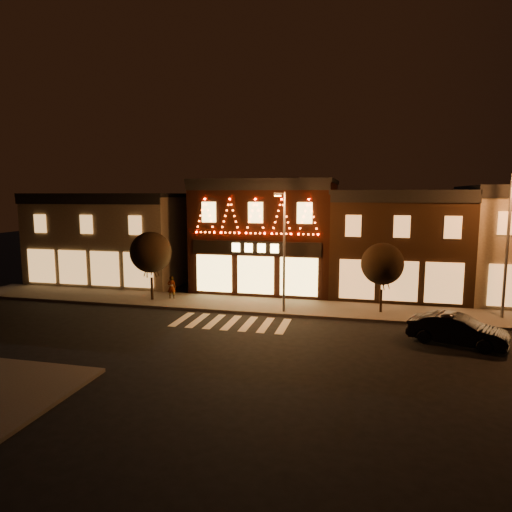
% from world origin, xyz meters
% --- Properties ---
extents(ground, '(120.00, 120.00, 0.00)m').
position_xyz_m(ground, '(0.00, 0.00, 0.00)').
color(ground, black).
rests_on(ground, ground).
extents(sidewalk_far, '(44.00, 4.00, 0.15)m').
position_xyz_m(sidewalk_far, '(2.00, 8.00, 0.07)').
color(sidewalk_far, '#47423D').
rests_on(sidewalk_far, ground).
extents(building_left, '(12.20, 8.28, 7.30)m').
position_xyz_m(building_left, '(-13.00, 13.99, 3.66)').
color(building_left, brown).
rests_on(building_left, ground).
extents(building_pulp, '(10.20, 8.34, 8.30)m').
position_xyz_m(building_pulp, '(0.00, 13.98, 4.16)').
color(building_pulp, black).
rests_on(building_pulp, ground).
extents(building_right_a, '(9.20, 8.28, 7.50)m').
position_xyz_m(building_right_a, '(9.50, 13.99, 3.76)').
color(building_right_a, '#352012').
rests_on(building_right_a, ground).
extents(streetlamp_mid, '(0.47, 1.66, 7.21)m').
position_xyz_m(streetlamp_mid, '(2.54, 6.39, 4.38)').
color(streetlamp_mid, '#59595E').
rests_on(streetlamp_mid, sidewalk_far).
extents(streetlamp_right, '(0.76, 1.87, 8.19)m').
position_xyz_m(streetlamp_right, '(15.16, 7.94, 4.95)').
color(streetlamp_right, '#59595E').
rests_on(streetlamp_right, sidewalk_far).
extents(tree_left, '(2.76, 2.76, 4.61)m').
position_xyz_m(tree_left, '(-6.66, 7.62, 3.38)').
color(tree_left, black).
rests_on(tree_left, sidewalk_far).
extents(tree_right, '(2.51, 2.51, 4.20)m').
position_xyz_m(tree_right, '(8.30, 7.82, 3.09)').
color(tree_right, black).
rests_on(tree_right, sidewalk_far).
extents(dark_sedan, '(4.73, 2.97, 1.47)m').
position_xyz_m(dark_sedan, '(11.66, 2.93, 0.74)').
color(dark_sedan, black).
rests_on(dark_sedan, ground).
extents(pedestrian, '(0.61, 0.44, 1.55)m').
position_xyz_m(pedestrian, '(-5.49, 8.22, 0.93)').
color(pedestrian, gray).
rests_on(pedestrian, sidewalk_far).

